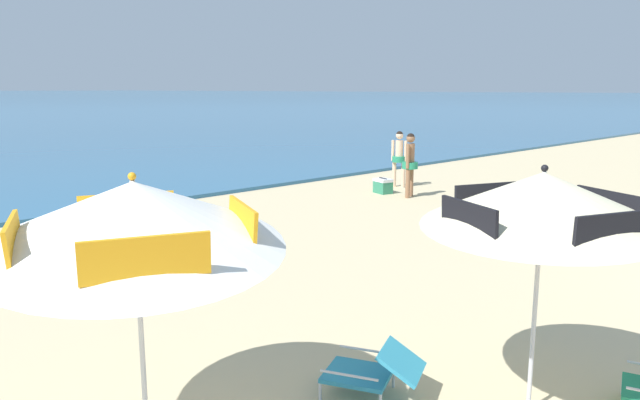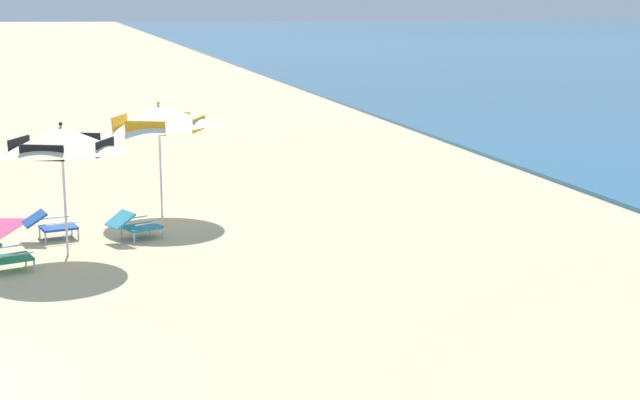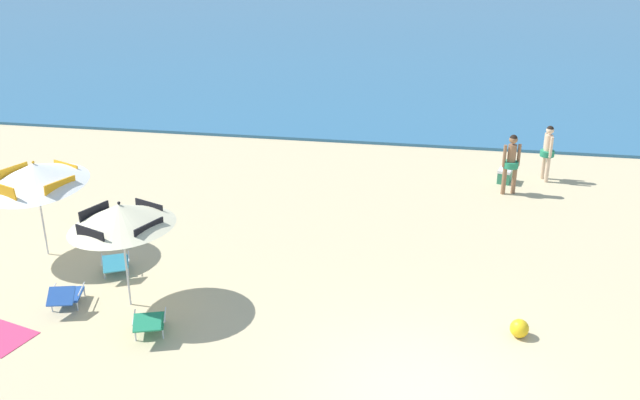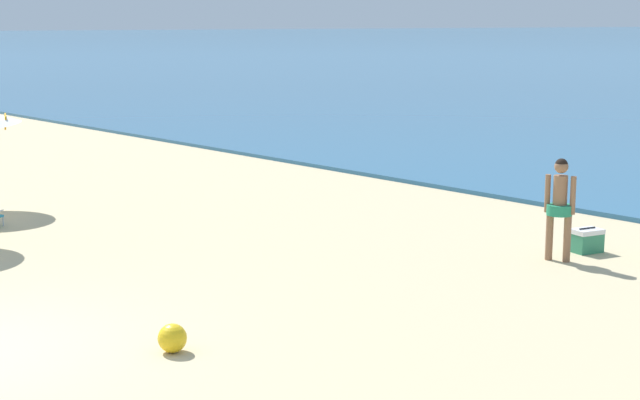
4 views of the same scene
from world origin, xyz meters
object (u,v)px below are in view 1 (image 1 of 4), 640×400
object	(u,v)px
beach_umbrella_striped_second	(134,215)
lounge_chair_facing_sea	(373,370)
person_standing_near_shore	(399,155)
cooler_box	(383,186)
beach_umbrella_striped_main	(543,199)
person_standing_beside	(410,160)

from	to	relation	value
beach_umbrella_striped_second	lounge_chair_facing_sea	world-z (taller)	beach_umbrella_striped_second
person_standing_near_shore	cooler_box	xyz separation A→B (m)	(-1.14, -0.37, -0.74)
lounge_chair_facing_sea	beach_umbrella_striped_main	bearing A→B (deg)	-54.03
beach_umbrella_striped_main	beach_umbrella_striped_second	distance (m)	3.28
lounge_chair_facing_sea	person_standing_near_shore	distance (m)	12.24
beach_umbrella_striped_second	person_standing_beside	xyz separation A→B (m)	(10.54, 5.58, -0.95)
person_standing_near_shore	lounge_chair_facing_sea	bearing A→B (deg)	-142.49
person_standing_near_shore	person_standing_beside	bearing A→B (deg)	-131.62
beach_umbrella_striped_second	person_standing_beside	size ratio (longest dim) A/B	1.78
beach_umbrella_striped_main	person_standing_near_shore	distance (m)	12.37
beach_umbrella_striped_main	lounge_chair_facing_sea	xyz separation A→B (m)	(-0.82, 1.13, -1.65)
beach_umbrella_striped_main	lounge_chair_facing_sea	world-z (taller)	beach_umbrella_striped_main
beach_umbrella_striped_second	person_standing_near_shore	world-z (taller)	beach_umbrella_striped_second
beach_umbrella_striped_main	beach_umbrella_striped_second	size ratio (longest dim) A/B	0.82
beach_umbrella_striped_second	person_standing_beside	bearing A→B (deg)	27.87
person_standing_beside	beach_umbrella_striped_main	bearing A→B (deg)	-136.70
lounge_chair_facing_sea	cooler_box	xyz separation A→B (m)	(8.55, 7.07, -0.07)
person_standing_near_shore	person_standing_beside	size ratio (longest dim) A/B	0.96
beach_umbrella_striped_second	person_standing_near_shore	distance (m)	13.53
person_standing_near_shore	cooler_box	world-z (taller)	person_standing_near_shore
beach_umbrella_striped_main	cooler_box	bearing A→B (deg)	46.65
beach_umbrella_striped_second	cooler_box	size ratio (longest dim) A/B	5.29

